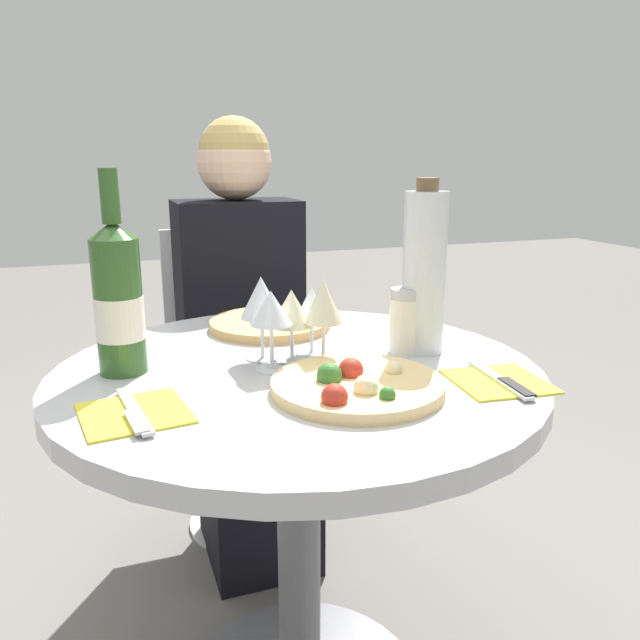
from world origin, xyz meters
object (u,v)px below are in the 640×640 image
at_px(dining_table, 298,455).
at_px(tall_carafe, 424,272).
at_px(pizza_large, 356,385).
at_px(seated_diner, 247,359).
at_px(chair_behind_diner, 237,382).
at_px(wine_bottle, 118,299).

bearing_deg(dining_table, tall_carafe, 2.65).
relative_size(dining_table, pizza_large, 3.12).
relative_size(dining_table, tall_carafe, 2.65).
height_order(seated_diner, tall_carafe, seated_diner).
bearing_deg(tall_carafe, chair_behind_diner, 106.71).
relative_size(pizza_large, tall_carafe, 0.85).
xyz_separation_m(dining_table, pizza_large, (0.05, -0.15, 0.19)).
bearing_deg(tall_carafe, pizza_large, -141.57).
distance_m(dining_table, chair_behind_diner, 0.74).
bearing_deg(wine_bottle, tall_carafe, -6.84).
height_order(wine_bottle, tall_carafe, wine_bottle).
bearing_deg(chair_behind_diner, wine_bottle, 62.78).
relative_size(dining_table, chair_behind_diner, 0.98).
bearing_deg(tall_carafe, seated_diner, 110.35).
xyz_separation_m(chair_behind_diner, wine_bottle, (-0.34, -0.65, 0.42)).
bearing_deg(tall_carafe, wine_bottle, 173.16).
bearing_deg(wine_bottle, chair_behind_diner, 62.78).
xyz_separation_m(dining_table, chair_behind_diner, (0.04, 0.73, -0.11)).
distance_m(pizza_large, wine_bottle, 0.43).
distance_m(dining_table, wine_bottle, 0.43).
distance_m(chair_behind_diner, seated_diner, 0.18).
distance_m(pizza_large, tall_carafe, 0.30).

